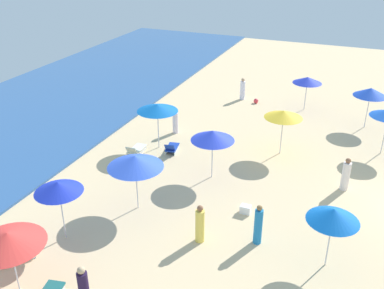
# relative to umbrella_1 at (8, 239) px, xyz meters

# --- Properties ---
(ocean) EXTENTS (60.00, 13.14, 0.12)m
(ocean) POSITION_rel_umbrella_1_xyz_m (10.03, 10.32, -2.06)
(ocean) COLOR #2F5992
(ocean) RESTS_ON ground_plane
(umbrella_1) EXTENTS (2.36, 2.36, 2.35)m
(umbrella_1) POSITION_rel_umbrella_1_xyz_m (0.00, 0.00, 0.00)
(umbrella_1) COLOR silver
(umbrella_1) RESTS_ON ground_plane
(lounge_chair_1_1) EXTENTS (1.56, 1.38, 0.64)m
(lounge_chair_1_1) POSITION_rel_umbrella_1_xyz_m (1.04, 1.19, -1.89)
(lounge_chair_1_1) COLOR silver
(lounge_chair_1_1) RESTS_ON ground_plane
(umbrella_2) EXTENTS (1.82, 1.82, 2.42)m
(umbrella_2) POSITION_rel_umbrella_1_xyz_m (5.15, -9.38, 0.06)
(umbrella_2) COLOR silver
(umbrella_2) RESTS_ON ground_plane
(umbrella_3) EXTENTS (1.99, 1.99, 2.52)m
(umbrella_3) POSITION_rel_umbrella_1_xyz_m (18.77, -10.04, 0.14)
(umbrella_3) COLOR silver
(umbrella_3) RESTS_ON ground_plane
(umbrella_4) EXTENTS (2.22, 2.22, 2.57)m
(umbrella_4) POSITION_rel_umbrella_1_xyz_m (11.43, 0.41, 0.25)
(umbrella_4) COLOR silver
(umbrella_4) RESTS_ON ground_plane
(lounge_chair_4_0) EXTENTS (1.31, 0.76, 0.69)m
(lounge_chair_4_0) POSITION_rel_umbrella_1_xyz_m (11.18, -0.50, -1.87)
(lounge_chair_4_0) COLOR silver
(lounge_chair_4_0) RESTS_ON ground_plane
(lounge_chair_4_1) EXTENTS (1.44, 0.65, 0.63)m
(lounge_chair_4_1) POSITION_rel_umbrella_1_xyz_m (10.31, 1.23, -1.90)
(lounge_chair_4_1) COLOR silver
(lounge_chair_4_1) RESTS_ON ground_plane
(umbrella_5) EXTENTS (2.08, 2.08, 2.48)m
(umbrella_5) POSITION_rel_umbrella_1_xyz_m (9.52, -3.43, 0.11)
(umbrella_5) COLOR silver
(umbrella_5) RESTS_ON ground_plane
(umbrella_6) EXTENTS (1.83, 1.83, 2.54)m
(umbrella_6) POSITION_rel_umbrella_1_xyz_m (2.87, 0.25, 0.21)
(umbrella_6) COLOR silver
(umbrella_6) RESTS_ON ground_plane
(umbrella_7) EXTENTS (2.37, 2.37, 2.54)m
(umbrella_7) POSITION_rel_umbrella_1_xyz_m (5.80, -1.37, 0.16)
(umbrella_7) COLOR silver
(umbrella_7) RESTS_ON ground_plane
(umbrella_8) EXTENTS (2.02, 2.02, 2.49)m
(umbrella_8) POSITION_rel_umbrella_1_xyz_m (13.30, -5.98, 0.16)
(umbrella_8) COLOR silver
(umbrella_8) RESTS_ON ground_plane
(umbrella_9) EXTENTS (1.91, 1.91, 2.27)m
(umbrella_9) POSITION_rel_umbrella_1_xyz_m (20.34, -6.12, -0.06)
(umbrella_9) COLOR silver
(umbrella_9) RESTS_ON ground_plane
(beachgoer_0) EXTENTS (0.41, 0.41, 1.57)m
(beachgoer_0) POSITION_rel_umbrella_1_xyz_m (20.67, -1.67, -1.39)
(beachgoer_0) COLOR white
(beachgoer_0) RESTS_ON ground_plane
(beachgoer_1) EXTENTS (0.50, 0.50, 1.63)m
(beachgoer_1) POSITION_rel_umbrella_1_xyz_m (4.71, -4.69, -1.37)
(beachgoer_1) COLOR #F7D756
(beachgoer_1) RESTS_ON ground_plane
(beachgoer_2) EXTENTS (0.44, 0.44, 1.71)m
(beachgoer_2) POSITION_rel_umbrella_1_xyz_m (5.45, -6.77, -1.32)
(beachgoer_2) COLOR #217ABE
(beachgoer_2) RESTS_ON ground_plane
(beachgoer_5) EXTENTS (0.47, 0.47, 1.63)m
(beachgoer_5) POSITION_rel_umbrella_1_xyz_m (10.79, -9.52, -1.37)
(beachgoer_5) COLOR white
(beachgoer_5) RESTS_ON ground_plane
(beachgoer_6) EXTENTS (0.45, 0.45, 1.47)m
(beachgoer_6) POSITION_rel_umbrella_1_xyz_m (13.60, 0.37, -1.44)
(beachgoer_6) COLOR white
(beachgoer_6) RESTS_ON ground_plane
(beach_ball_0) EXTENTS (0.33, 0.33, 0.33)m
(beach_ball_0) POSITION_rel_umbrella_1_xyz_m (20.28, -2.79, -1.96)
(beach_ball_0) COLOR #EA3843
(beach_ball_0) RESTS_ON ground_plane
(cooler_box_1) EXTENTS (0.34, 0.46, 0.37)m
(cooler_box_1) POSITION_rel_umbrella_1_xyz_m (7.19, -5.81, -1.94)
(cooler_box_1) COLOR white
(cooler_box_1) RESTS_ON ground_plane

